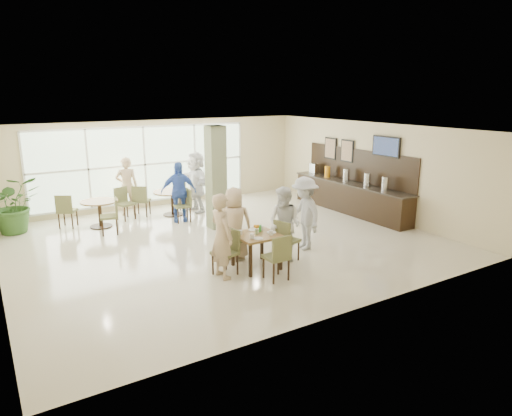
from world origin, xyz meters
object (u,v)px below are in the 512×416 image
round_table_left (100,208)px  adult_standing (127,186)px  adult_b (196,182)px  potted_plant (14,205)px  teen_right (285,224)px  round_table_right (172,196)px  buffet_counter (350,195)px  main_table (256,239)px  teen_left (222,236)px  teen_far (234,223)px  teen_standing (304,213)px  adult_a (179,192)px

round_table_left → adult_standing: size_ratio=0.57×
round_table_left → adult_b: (3.00, 0.18, 0.39)m
potted_plant → adult_standing: bearing=3.4°
potted_plant → teen_right: bearing=-48.0°
round_table_right → buffet_counter: buffet_counter is taller
main_table → teen_right: 0.79m
main_table → buffet_counter: (4.94, 2.45, -0.10)m
main_table → buffet_counter: size_ratio=0.19×
round_table_right → teen_left: teen_left is taller
round_table_left → teen_far: size_ratio=0.62×
buffet_counter → adult_b: (-4.04, 2.61, 0.39)m
round_table_right → main_table: bearing=-91.0°
teen_standing → main_table: bearing=-67.3°
teen_far → adult_standing: size_ratio=0.92×
buffet_counter → main_table: bearing=-153.7°
teen_left → teen_standing: same height
adult_b → round_table_right: bearing=-88.9°
main_table → buffet_counter: 5.52m
buffet_counter → adult_a: bearing=159.6°
teen_standing → adult_standing: 5.92m
adult_b → main_table: bearing=-11.9°
buffet_counter → teen_far: size_ratio=2.87×
adult_a → buffet_counter: bearing=-4.4°
teen_right → teen_far: bearing=-148.1°
teen_far → adult_standing: bearing=-59.8°
potted_plant → adult_a: 4.34m
buffet_counter → teen_right: buffet_counter is taller
round_table_left → buffet_counter: buffet_counter is taller
round_table_left → round_table_right: size_ratio=0.88×
main_table → teen_far: bearing=98.7°
round_table_left → adult_standing: bearing=39.4°
round_table_left → adult_a: size_ratio=0.59×
round_table_left → potted_plant: (-2.05, 0.67, 0.21)m
teen_left → adult_a: bearing=-15.3°
teen_far → teen_standing: size_ratio=0.94×
main_table → round_table_left: same height
teen_standing → adult_a: teen_standing is taller
potted_plant → teen_far: teen_far is taller
round_table_right → teen_right: size_ratio=0.69×
round_table_left → teen_left: teen_left is taller
round_table_right → teen_right: teen_right is taller
potted_plant → round_table_left: bearing=-18.0°
buffet_counter → teen_right: 4.81m
round_table_left → potted_plant: 2.16m
round_table_left → adult_a: (2.11, -0.59, 0.31)m
teen_left → adult_b: (1.76, 5.13, 0.07)m
adult_b → teen_right: bearing=-3.3°
teen_left → teen_right: size_ratio=1.05×
main_table → potted_plant: 6.92m
round_table_right → teen_far: bearing=-92.7°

